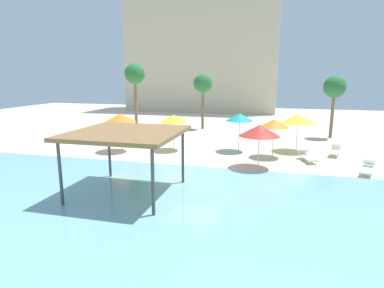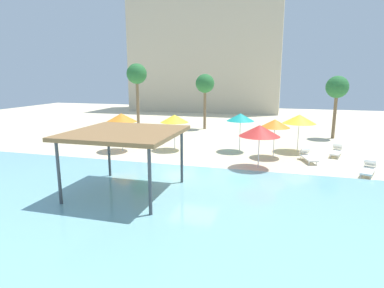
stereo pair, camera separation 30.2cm
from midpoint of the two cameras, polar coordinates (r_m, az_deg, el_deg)
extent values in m
plane|color=beige|center=(18.22, 0.02, -5.38)|extent=(80.00, 80.00, 0.00)
cube|color=#7AB7C1|center=(13.51, -5.76, -11.70)|extent=(44.00, 13.50, 0.04)
cylinder|color=#42474C|center=(18.03, -14.83, -1.38)|extent=(0.14, 0.14, 2.79)
cylinder|color=#42474C|center=(16.42, -2.15, -2.27)|extent=(0.14, 0.14, 2.79)
cylinder|color=#42474C|center=(14.71, -22.74, -4.92)|extent=(0.14, 0.14, 2.79)
cylinder|color=#42474C|center=(12.68, -7.60, -6.69)|extent=(0.14, 0.14, 2.79)
cube|color=olive|center=(14.99, -12.10, 1.90)|extent=(4.83, 4.83, 0.18)
cylinder|color=silver|center=(23.81, 7.92, 1.40)|extent=(0.06, 0.06, 2.23)
cone|color=teal|center=(23.60, 8.02, 4.72)|extent=(2.00, 2.00, 0.55)
cylinder|color=silver|center=(24.74, 17.65, 1.15)|extent=(0.06, 0.06, 2.06)
cone|color=yellow|center=(24.53, 17.85, 4.26)|extent=(2.36, 2.36, 0.65)
cylinder|color=silver|center=(24.18, -12.73, 1.29)|extent=(0.06, 0.06, 2.16)
cone|color=orange|center=(23.97, -12.88, 4.55)|extent=(2.24, 2.24, 0.61)
cylinder|color=silver|center=(22.52, 13.74, 0.31)|extent=(0.06, 0.06, 2.04)
cone|color=orange|center=(22.30, 13.90, 3.57)|extent=(2.01, 2.01, 0.55)
cylinder|color=silver|center=(19.68, 11.23, -1.38)|extent=(0.06, 0.06, 1.94)
cone|color=red|center=(19.43, 11.39, 2.36)|extent=(2.43, 2.43, 0.67)
cylinder|color=silver|center=(24.00, -3.60, 1.38)|extent=(0.06, 0.06, 2.07)
cone|color=yellow|center=(23.79, -3.64, 4.50)|extent=(2.07, 2.07, 0.57)
cylinder|color=white|center=(23.69, 23.85, -2.06)|extent=(0.05, 0.05, 0.22)
cylinder|color=white|center=(23.73, 22.70, -1.94)|extent=(0.05, 0.05, 0.22)
cylinder|color=white|center=(25.09, 24.20, -1.36)|extent=(0.05, 0.05, 0.22)
cylinder|color=white|center=(25.13, 23.12, -1.24)|extent=(0.05, 0.05, 0.22)
cube|color=white|center=(24.37, 23.50, -1.28)|extent=(1.04, 1.89, 0.10)
cube|color=white|center=(25.04, 23.75, -0.32)|extent=(0.71, 0.64, 0.40)
cylinder|color=white|center=(21.58, 20.64, -3.10)|extent=(0.05, 0.05, 0.22)
cylinder|color=white|center=(21.39, 19.46, -3.14)|extent=(0.05, 0.05, 0.22)
cylinder|color=white|center=(22.86, 19.26, -2.18)|extent=(0.05, 0.05, 0.22)
cylinder|color=white|center=(22.69, 18.13, -2.21)|extent=(0.05, 0.05, 0.22)
cube|color=white|center=(22.09, 19.38, -2.24)|extent=(1.10, 1.90, 0.10)
cube|color=white|center=(22.70, 18.75, -1.12)|extent=(0.72, 0.66, 0.40)
cylinder|color=white|center=(19.84, 28.51, -5.09)|extent=(0.05, 0.05, 0.22)
cylinder|color=white|center=(19.88, 27.14, -4.91)|extent=(0.05, 0.05, 0.22)
cylinder|color=white|center=(21.23, 28.94, -4.09)|extent=(0.05, 0.05, 0.22)
cylinder|color=white|center=(21.27, 27.66, -3.93)|extent=(0.05, 0.05, 0.22)
cube|color=white|center=(20.51, 28.11, -4.06)|extent=(1.17, 1.90, 0.10)
cube|color=white|center=(21.16, 28.42, -2.86)|extent=(0.74, 0.68, 0.40)
cylinder|color=brown|center=(30.99, 23.21, 4.76)|extent=(0.28, 0.28, 4.13)
sphere|color=#286B33|center=(30.83, 23.59, 9.22)|extent=(1.90, 1.90, 1.90)
cylinder|color=brown|center=(33.51, 1.64, 6.34)|extent=(0.28, 0.28, 4.31)
sphere|color=#286B33|center=(33.36, 1.67, 10.63)|extent=(1.90, 1.90, 1.90)
cylinder|color=brown|center=(31.50, -10.15, 6.67)|extent=(0.28, 0.28, 5.26)
sphere|color=#286B33|center=(31.38, -10.35, 12.09)|extent=(1.90, 1.90, 1.90)
cube|color=beige|center=(52.36, 1.80, 16.49)|extent=(22.77, 8.79, 19.16)
camera|label=1|loc=(0.15, -90.43, -0.09)|focal=30.26mm
camera|label=2|loc=(0.15, 89.57, 0.09)|focal=30.26mm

